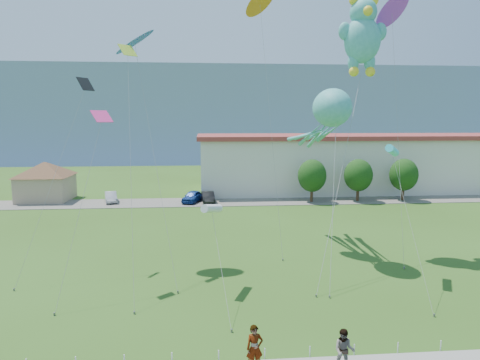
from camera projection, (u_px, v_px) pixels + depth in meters
name	position (u px, v px, depth m)	size (l,w,h in m)	color
ground	(282.00, 343.00, 19.98)	(160.00, 160.00, 0.00)	#2E5016
parking_strip	(233.00, 202.00, 54.52)	(70.00, 6.00, 0.06)	#59544C
hill_ridge	(215.00, 114.00, 136.68)	(160.00, 50.00, 25.00)	#758FA1
pavilion	(45.00, 177.00, 55.09)	(9.20, 9.20, 5.00)	tan
warehouse	(399.00, 161.00, 64.97)	(61.00, 15.00, 8.20)	beige
rope_fence	(287.00, 353.00, 18.66)	(26.05, 0.05, 0.50)	white
tree_near	(312.00, 176.00, 53.89)	(3.60, 3.60, 5.47)	#3F2B19
tree_mid	(358.00, 175.00, 54.38)	(3.60, 3.60, 5.47)	#3F2B19
tree_far	(404.00, 175.00, 54.88)	(3.60, 3.60, 5.47)	#3F2B19
pedestrian_left	(255.00, 348.00, 17.50)	(0.70, 0.46, 1.92)	gray
pedestrian_right	(344.00, 350.00, 17.46)	(0.86, 0.67, 1.77)	gray
parked_car_silver	(111.00, 197.00, 54.00)	(1.37, 3.92, 1.29)	#B1B0B7
parked_car_blue	(193.00, 197.00, 53.96)	(1.69, 4.20, 1.43)	navy
parked_car_black	(208.00, 197.00, 53.52)	(1.48, 4.25, 1.40)	black
octopus_kite	(326.00, 120.00, 32.15)	(3.37, 14.55, 12.57)	teal
teddy_bear_kite	(363.00, 34.00, 32.36)	(7.52, 10.47, 19.60)	teal
small_kite_black	(78.00, 107.00, 29.26)	(4.17, 5.90, 13.24)	black
small_kite_white	(212.00, 209.00, 25.93)	(1.11, 7.02, 5.44)	white
small_kite_blue	(136.00, 47.00, 30.28)	(4.12, 7.97, 16.54)	blue
small_kite_cyan	(393.00, 152.00, 27.58)	(0.50, 7.42, 8.81)	#37E0FA
small_kite_orange	(261.00, 8.00, 34.02)	(2.09, 6.04, 20.35)	orange
small_kite_purple	(392.00, 17.00, 32.35)	(1.80, 5.86, 19.25)	#B739E4
small_kite_yellow	(128.00, 79.00, 28.22)	(1.98, 9.12, 15.47)	#A5CC30
small_kite_pink	(97.00, 136.00, 25.74)	(2.53, 5.43, 10.99)	#E23280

